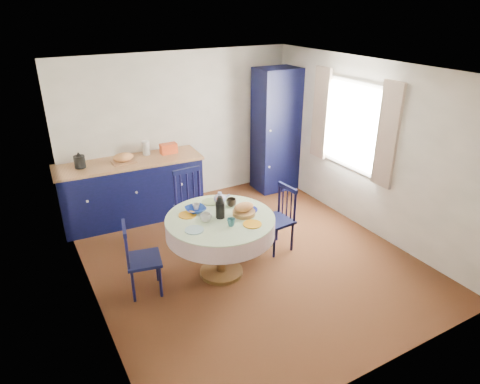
% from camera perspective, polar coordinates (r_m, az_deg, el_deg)
% --- Properties ---
extents(floor, '(4.50, 4.50, 0.00)m').
position_cam_1_polar(floor, '(5.90, 1.10, -8.77)').
color(floor, black).
rests_on(floor, ground).
extents(ceiling, '(4.50, 4.50, 0.00)m').
position_cam_1_polar(ceiling, '(4.99, 1.34, 15.99)').
color(ceiling, white).
rests_on(ceiling, wall_back).
extents(wall_back, '(4.00, 0.02, 2.50)m').
position_cam_1_polar(wall_back, '(7.25, -7.96, 8.32)').
color(wall_back, white).
rests_on(wall_back, floor).
extents(wall_left, '(0.02, 4.50, 2.50)m').
position_cam_1_polar(wall_left, '(4.72, -20.23, -2.05)').
color(wall_left, white).
rests_on(wall_left, floor).
extents(wall_right, '(0.02, 4.50, 2.50)m').
position_cam_1_polar(wall_right, '(6.51, 16.63, 5.67)').
color(wall_right, white).
rests_on(wall_right, floor).
extents(window, '(0.10, 1.74, 1.45)m').
position_cam_1_polar(window, '(6.61, 14.79, 8.64)').
color(window, white).
rests_on(window, wall_right).
extents(kitchen_counter, '(2.23, 0.82, 1.22)m').
position_cam_1_polar(kitchen_counter, '(6.90, -14.20, 0.32)').
color(kitchen_counter, black).
rests_on(kitchen_counter, floor).
extents(pantry_cabinet, '(0.78, 0.57, 2.18)m').
position_cam_1_polar(pantry_cabinet, '(7.70, 4.89, 8.17)').
color(pantry_cabinet, black).
rests_on(pantry_cabinet, floor).
extents(dining_table, '(1.34, 1.34, 1.09)m').
position_cam_1_polar(dining_table, '(5.26, -2.58, -4.59)').
color(dining_table, '#533A17').
rests_on(dining_table, floor).
extents(chair_left, '(0.47, 0.48, 0.92)m').
position_cam_1_polar(chair_left, '(5.18, -13.18, -8.62)').
color(chair_left, black).
rests_on(chair_left, floor).
extents(chair_far, '(0.49, 0.47, 1.05)m').
position_cam_1_polar(chair_far, '(6.15, -6.32, -1.78)').
color(chair_far, black).
rests_on(chair_far, floor).
extents(chair_right, '(0.42, 0.44, 0.92)m').
position_cam_1_polar(chair_right, '(5.93, 5.17, -3.49)').
color(chair_right, black).
rests_on(chair_right, floor).
extents(mug_a, '(0.13, 0.13, 0.10)m').
position_cam_1_polar(mug_a, '(5.10, -4.59, -3.42)').
color(mug_a, silver).
rests_on(mug_a, dining_table).
extents(mug_b, '(0.10, 0.10, 0.09)m').
position_cam_1_polar(mug_b, '(4.98, -1.20, -4.06)').
color(mug_b, '#2B6367').
rests_on(mug_b, dining_table).
extents(mug_c, '(0.13, 0.13, 0.10)m').
position_cam_1_polar(mug_c, '(5.44, -1.17, -1.40)').
color(mug_c, black).
rests_on(mug_c, dining_table).
extents(mug_d, '(0.09, 0.09, 0.08)m').
position_cam_1_polar(mug_d, '(5.38, -5.86, -1.97)').
color(mug_d, silver).
rests_on(mug_d, dining_table).
extents(cobalt_bowl, '(0.25, 0.25, 0.06)m').
position_cam_1_polar(cobalt_bowl, '(5.34, -5.94, -2.35)').
color(cobalt_bowl, navy).
rests_on(cobalt_bowl, dining_table).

